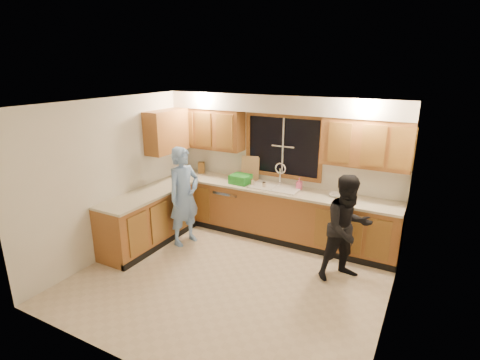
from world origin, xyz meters
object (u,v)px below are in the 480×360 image
object	(u,v)px
stove	(125,231)
dish_crate	(240,179)
dishwasher	(233,207)
soap_bottle	(299,184)
man	(184,196)
knife_block	(201,168)
woman	(347,228)
bowl	(336,195)
sink	(276,191)

from	to	relation	value
stove	dish_crate	bearing A→B (deg)	57.16
dishwasher	dish_crate	xyz separation A→B (m)	(0.19, -0.05, 0.59)
dish_crate	soap_bottle	bearing A→B (deg)	8.99
man	stove	bearing A→B (deg)	162.14
man	knife_block	size ratio (longest dim) A/B	7.74
stove	woman	bearing A→B (deg)	17.68
stove	bowl	world-z (taller)	bowl
sink	knife_block	distance (m)	1.67
knife_block	dishwasher	bearing A→B (deg)	-36.34
dishwasher	man	distance (m)	1.12
dishwasher	woman	bearing A→B (deg)	-18.86
bowl	stove	bearing A→B (deg)	-146.68
dish_crate	bowl	distance (m)	1.70
dishwasher	soap_bottle	xyz separation A→B (m)	(1.24, 0.12, 0.61)
sink	stove	world-z (taller)	sink
sink	stove	xyz separation A→B (m)	(-1.80, -1.82, -0.41)
dish_crate	bowl	size ratio (longest dim) A/B	1.58
stove	dish_crate	xyz separation A→B (m)	(1.14, 1.76, 0.55)
sink	man	size ratio (longest dim) A/B	0.51
sink	stove	bearing A→B (deg)	-134.61
sink	dishwasher	world-z (taller)	sink
soap_bottle	man	bearing A→B (deg)	-147.34
man	soap_bottle	distance (m)	1.97
man	knife_block	bearing A→B (deg)	33.14
woman	dish_crate	xyz separation A→B (m)	(-2.09, 0.73, 0.22)
stove	dish_crate	world-z (taller)	dish_crate
stove	knife_block	xyz separation A→B (m)	(0.14, 1.99, 0.58)
sink	woman	bearing A→B (deg)	-29.00
man	bowl	xyz separation A→B (m)	(2.30, 1.00, 0.10)
woman	knife_block	distance (m)	3.24
sink	dishwasher	xyz separation A→B (m)	(-0.85, -0.01, -0.45)
dish_crate	soap_bottle	xyz separation A→B (m)	(1.05, 0.17, 0.02)
woman	soap_bottle	world-z (taller)	woman
stove	knife_block	world-z (taller)	knife_block
sink	dish_crate	size ratio (longest dim) A/B	2.57
stove	knife_block	distance (m)	2.07
stove	sink	bearing A→B (deg)	45.39
sink	soap_bottle	xyz separation A→B (m)	(0.39, 0.10, 0.16)
stove	dish_crate	size ratio (longest dim) A/B	2.69
dish_crate	bowl	bearing A→B (deg)	3.48
dish_crate	dishwasher	bearing A→B (deg)	165.94
woman	knife_block	xyz separation A→B (m)	(-3.09, 0.96, 0.25)
bowl	woman	bearing A→B (deg)	-64.78
sink	stove	distance (m)	2.60
sink	woman	xyz separation A→B (m)	(1.43, -0.79, -0.09)
dishwasher	knife_block	distance (m)	1.03
sink	woman	size ratio (longest dim) A/B	0.55
stove	bowl	xyz separation A→B (m)	(2.84, 1.87, 0.50)
man	dish_crate	size ratio (longest dim) A/B	5.06
man	bowl	world-z (taller)	man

